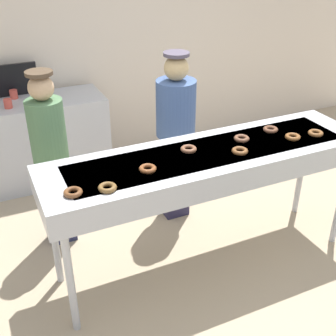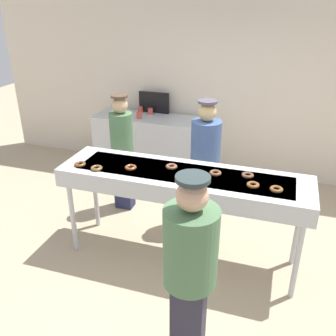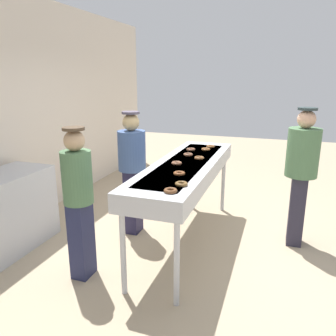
# 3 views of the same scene
# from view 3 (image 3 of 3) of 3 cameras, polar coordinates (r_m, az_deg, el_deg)

# --- Properties ---
(ground_plane) EXTENTS (16.00, 16.00, 0.00)m
(ground_plane) POSITION_cam_3_polar(r_m,az_deg,el_deg) (4.44, 2.88, -12.45)
(ground_plane) COLOR tan
(back_wall) EXTENTS (8.00, 0.12, 3.20)m
(back_wall) POSITION_cam_3_polar(r_m,az_deg,el_deg) (5.20, -24.43, 8.81)
(back_wall) COLOR beige
(back_wall) RESTS_ON ground
(fryer_conveyor) EXTENTS (2.62, 0.70, 1.07)m
(fryer_conveyor) POSITION_cam_3_polar(r_m,az_deg,el_deg) (4.08, 3.06, -0.33)
(fryer_conveyor) COLOR #B7BABF
(fryer_conveyor) RESTS_ON ground
(chocolate_donut_0) EXTENTS (0.17, 0.17, 0.03)m
(chocolate_donut_0) POSITION_cam_3_polar(r_m,az_deg,el_deg) (2.99, 0.44, -3.89)
(chocolate_donut_0) COLOR brown
(chocolate_donut_0) RESTS_ON fryer_conveyor
(chocolate_donut_1) EXTENTS (0.13, 0.13, 0.03)m
(chocolate_donut_1) POSITION_cam_3_polar(r_m,az_deg,el_deg) (4.68, 3.93, 3.19)
(chocolate_donut_1) COLOR brown
(chocolate_donut_1) RESTS_ON fryer_conveyor
(chocolate_donut_2) EXTENTS (0.17, 0.17, 0.03)m
(chocolate_donut_2) POSITION_cam_3_polar(r_m,az_deg,el_deg) (3.93, 1.48, 0.84)
(chocolate_donut_2) COLOR brown
(chocolate_donut_2) RESTS_ON fryer_conveyor
(chocolate_donut_3) EXTENTS (0.17, 0.17, 0.03)m
(chocolate_donut_3) POSITION_cam_3_polar(r_m,az_deg,el_deg) (4.20, 5.36, 1.73)
(chocolate_donut_3) COLOR brown
(chocolate_donut_3) RESTS_ON fryer_conveyor
(chocolate_donut_4) EXTENTS (0.17, 0.17, 0.03)m
(chocolate_donut_4) POSITION_cam_3_polar(r_m,az_deg,el_deg) (4.91, 7.27, 3.68)
(chocolate_donut_4) COLOR brown
(chocolate_donut_4) RESTS_ON fryer_conveyor
(chocolate_donut_5) EXTENTS (0.14, 0.14, 0.03)m
(chocolate_donut_5) POSITION_cam_3_polar(r_m,az_deg,el_deg) (3.52, 1.92, -0.92)
(chocolate_donut_5) COLOR brown
(chocolate_donut_5) RESTS_ON fryer_conveyor
(chocolate_donut_6) EXTENTS (0.17, 0.17, 0.03)m
(chocolate_donut_6) POSITION_cam_3_polar(r_m,az_deg,el_deg) (4.37, 3.46, 2.31)
(chocolate_donut_6) COLOR brown
(chocolate_donut_6) RESTS_ON fryer_conveyor
(chocolate_donut_7) EXTENTS (0.16, 0.16, 0.03)m
(chocolate_donut_7) POSITION_cam_3_polar(r_m,az_deg,el_deg) (4.71, 6.48, 3.19)
(chocolate_donut_7) COLOR brown
(chocolate_donut_7) RESTS_ON fryer_conveyor
(chocolate_donut_8) EXTENTS (0.14, 0.14, 0.03)m
(chocolate_donut_8) POSITION_cam_3_polar(r_m,az_deg,el_deg) (3.18, 2.31, -2.73)
(chocolate_donut_8) COLOR brown
(chocolate_donut_8) RESTS_ON fryer_conveyor
(worker_baker) EXTENTS (0.36, 0.36, 1.65)m
(worker_baker) POSITION_cam_3_polar(r_m,az_deg,el_deg) (4.40, -6.14, 0.55)
(worker_baker) COLOR #242240
(worker_baker) RESTS_ON ground
(worker_assistant) EXTENTS (0.30, 0.30, 1.60)m
(worker_assistant) POSITION_cam_3_polar(r_m,az_deg,el_deg) (3.51, -15.03, -4.99)
(worker_assistant) COLOR #222648
(worker_assistant) RESTS_ON ground
(customer_waiting) EXTENTS (0.38, 0.38, 1.73)m
(customer_waiting) POSITION_cam_3_polar(r_m,az_deg,el_deg) (4.35, 21.82, 0.12)
(customer_waiting) COLOR #292738
(customer_waiting) RESTS_ON ground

